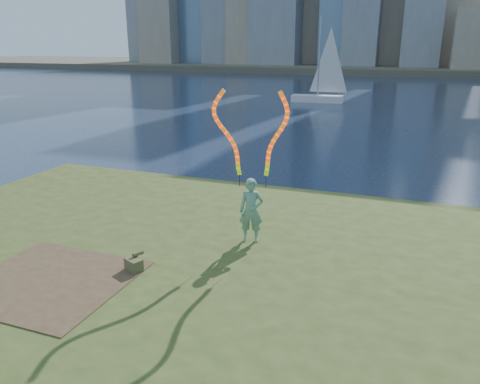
% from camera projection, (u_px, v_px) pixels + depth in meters
% --- Properties ---
extents(ground, '(320.00, 320.00, 0.00)m').
position_uv_depth(ground, '(211.00, 267.00, 11.98)').
color(ground, '#192640').
rests_on(ground, ground).
extents(grassy_knoll, '(20.00, 18.00, 0.80)m').
position_uv_depth(grassy_knoll, '(166.00, 299.00, 9.83)').
color(grassy_knoll, '#374619').
rests_on(grassy_knoll, ground).
extents(dirt_patch, '(3.20, 3.00, 0.02)m').
position_uv_depth(dirt_patch, '(49.00, 281.00, 9.62)').
color(dirt_patch, '#47331E').
rests_on(dirt_patch, grassy_knoll).
extents(far_shore, '(320.00, 40.00, 1.20)m').
position_uv_depth(far_shore, '(398.00, 68.00, 96.51)').
color(far_shore, '#4A4536').
rests_on(far_shore, ground).
extents(woman_with_ribbons, '(1.98, 0.63, 3.98)m').
position_uv_depth(woman_with_ribbons, '(252.00, 186.00, 11.17)').
color(woman_with_ribbons, '#1E6C41').
rests_on(woman_with_ribbons, grassy_knoll).
extents(canvas_bag, '(0.45, 0.51, 0.36)m').
position_uv_depth(canvas_bag, '(134.00, 264.00, 10.04)').
color(canvas_bag, brown).
rests_on(canvas_bag, grassy_knoll).
extents(sailboat, '(5.28, 1.89, 7.95)m').
position_uv_depth(sailboat, '(321.00, 88.00, 44.94)').
color(sailboat, silver).
rests_on(sailboat, ground).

